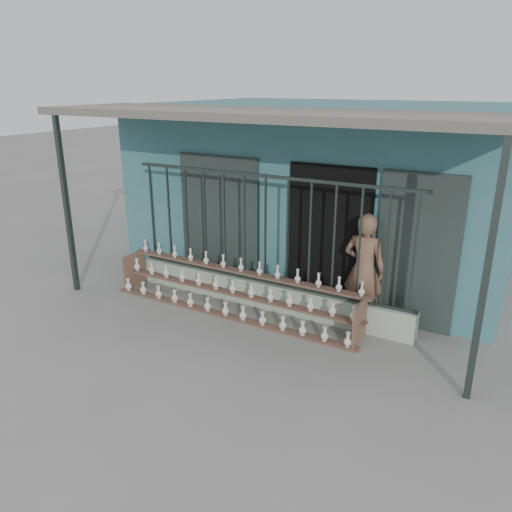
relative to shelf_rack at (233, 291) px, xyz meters
The scene contains 6 objects.
ground 1.03m from the shelf_rack, 67.05° to the right, with size 60.00×60.00×0.00m, color slate.
workshop_building 3.59m from the shelf_rack, 83.53° to the left, with size 7.40×6.60×3.21m.
parapet_wall 0.58m from the shelf_rack, 47.94° to the left, with size 5.00×0.20×0.45m, color #9FB399.
security_fence 1.13m from the shelf_rack, 47.94° to the left, with size 5.00×0.04×1.80m.
shelf_rack is the anchor object (origin of this frame).
elderly_woman 2.14m from the shelf_rack, 18.75° to the left, with size 0.65×0.43×1.78m, color brown.
Camera 1 is at (3.67, -5.46, 3.58)m, focal length 35.00 mm.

